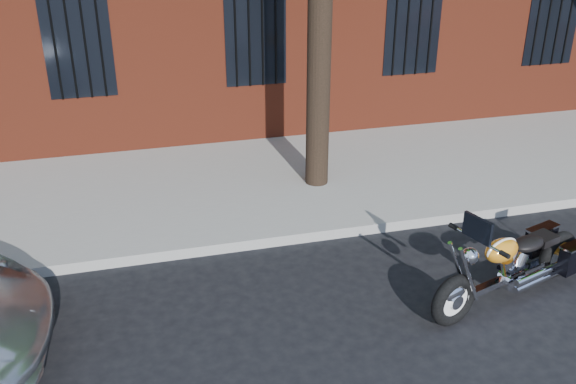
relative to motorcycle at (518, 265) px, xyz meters
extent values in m
plane|color=black|center=(-1.90, 0.56, -0.43)|extent=(120.00, 120.00, 0.00)
cube|color=gray|center=(-1.90, 1.94, -0.36)|extent=(40.00, 0.16, 0.15)
cube|color=gray|center=(-1.90, 3.82, -0.36)|extent=(40.00, 3.60, 0.15)
cube|color=black|center=(-1.90, 5.67, 1.77)|extent=(1.10, 0.14, 2.00)
cylinder|color=black|center=(-1.90, 5.59, 1.77)|extent=(0.04, 0.04, 2.00)
cylinder|color=black|center=(-1.40, 3.46, 2.07)|extent=(0.36, 0.36, 5.00)
torus|color=black|center=(-0.98, -0.31, -0.11)|extent=(0.65, 0.33, 0.63)
torus|color=black|center=(0.73, 0.24, -0.11)|extent=(0.65, 0.33, 0.63)
cylinder|color=white|center=(-0.98, -0.31, -0.11)|extent=(0.47, 0.20, 0.47)
cylinder|color=white|center=(0.73, 0.24, -0.11)|extent=(0.47, 0.20, 0.47)
ellipsoid|color=white|center=(-0.98, -0.31, -0.02)|extent=(0.35, 0.22, 0.18)
ellipsoid|color=orange|center=(0.73, 0.24, 0.00)|extent=(0.36, 0.23, 0.18)
cube|color=white|center=(-0.12, -0.03, -0.13)|extent=(1.38, 0.53, 0.08)
cylinder|color=white|center=(-0.08, -0.02, -0.15)|extent=(0.34, 0.26, 0.30)
cylinder|color=white|center=(0.42, -0.04, -0.14)|extent=(1.15, 0.45, 0.09)
ellipsoid|color=orange|center=(-0.32, -0.10, 0.30)|extent=(0.53, 0.40, 0.27)
ellipsoid|color=black|center=(0.13, 0.05, 0.25)|extent=(0.52, 0.40, 0.15)
cube|color=black|center=(0.63, 0.47, -0.01)|extent=(0.48, 0.28, 0.36)
cube|color=black|center=(0.78, 0.00, -0.01)|extent=(0.48, 0.28, 0.36)
cylinder|color=white|center=(-0.73, -0.23, 0.57)|extent=(0.26, 0.71, 0.03)
sphere|color=white|center=(-0.82, -0.26, 0.40)|extent=(0.24, 0.24, 0.19)
cube|color=black|center=(-0.76, -0.24, 0.72)|extent=(0.15, 0.37, 0.26)
camera|label=1|loc=(-4.23, -5.52, 3.99)|focal=40.00mm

